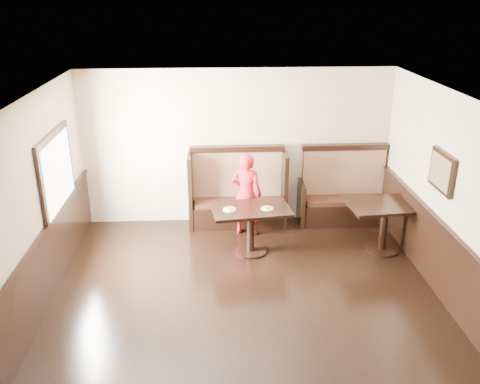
{
  "coord_description": "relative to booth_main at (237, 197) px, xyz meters",
  "views": [
    {
      "loc": [
        -0.43,
        -5.21,
        4.03
      ],
      "look_at": [
        -0.01,
        2.35,
        1.0
      ],
      "focal_mm": 38.0,
      "sensor_mm": 36.0,
      "label": 1
    }
  ],
  "objects": [
    {
      "name": "pizza_plate_right",
      "position": [
        0.41,
        -1.15,
        0.27
      ],
      "size": [
        0.2,
        0.2,
        0.04
      ],
      "color": "white",
      "rests_on": "table_main"
    },
    {
      "name": "ground",
      "position": [
        0.0,
        -3.3,
        -0.53
      ],
      "size": [
        7.0,
        7.0,
        0.0
      ],
      "primitive_type": "plane",
      "color": "black",
      "rests_on": "ground"
    },
    {
      "name": "table_neighbor",
      "position": [
        2.33,
        -1.17,
        0.1
      ],
      "size": [
        1.26,
        0.89,
        0.83
      ],
      "rotation": [
        0.0,
        0.0,
        0.09
      ],
      "color": "black",
      "rests_on": "ground"
    },
    {
      "name": "child",
      "position": [
        0.13,
        -0.42,
        0.22
      ],
      "size": [
        0.62,
        0.5,
        1.49
      ],
      "primitive_type": "imported",
      "rotation": [
        0.0,
        0.0,
        2.84
      ],
      "color": "red",
      "rests_on": "ground"
    },
    {
      "name": "booth_neighbor",
      "position": [
        1.95,
        -0.0,
        -0.05
      ],
      "size": [
        1.65,
        0.72,
        1.45
      ],
      "color": "black",
      "rests_on": "ground"
    },
    {
      "name": "pizza_plate_left",
      "position": [
        -0.18,
        -1.16,
        0.27
      ],
      "size": [
        0.21,
        0.21,
        0.04
      ],
      "color": "white",
      "rests_on": "table_main"
    },
    {
      "name": "table_main",
      "position": [
        0.16,
        -1.1,
        0.08
      ],
      "size": [
        1.32,
        0.91,
        0.79
      ],
      "rotation": [
        0.0,
        0.0,
        0.12
      ],
      "color": "black",
      "rests_on": "ground"
    },
    {
      "name": "booth_main",
      "position": [
        0.0,
        0.0,
        0.0
      ],
      "size": [
        1.75,
        0.72,
        1.45
      ],
      "color": "black",
      "rests_on": "ground"
    },
    {
      "name": "room_shell",
      "position": [
        -0.3,
        -3.01,
        0.14
      ],
      "size": [
        7.0,
        7.0,
        7.0
      ],
      "color": "#C8B291",
      "rests_on": "ground"
    }
  ]
}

